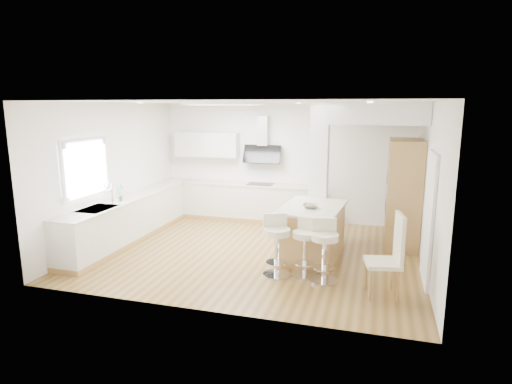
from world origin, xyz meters
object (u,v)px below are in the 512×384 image
(bar_stool_b, at_px, (305,244))
(dining_chair, at_px, (391,253))
(bar_stool_a, at_px, (277,242))
(bar_stool_c, at_px, (324,247))
(peninsula, at_px, (312,231))

(bar_stool_b, height_order, dining_chair, dining_chair)
(bar_stool_a, bearing_deg, bar_stool_c, -25.58)
(bar_stool_a, bearing_deg, peninsula, 44.93)
(bar_stool_b, bearing_deg, dining_chair, -8.03)
(bar_stool_c, bearing_deg, bar_stool_a, 165.31)
(peninsula, distance_m, bar_stool_b, 0.94)
(dining_chair, bearing_deg, bar_stool_c, 152.50)
(bar_stool_a, xyz_separation_m, bar_stool_c, (0.78, -0.02, -0.01))
(bar_stool_a, height_order, bar_stool_c, bar_stool_a)
(bar_stool_b, height_order, bar_stool_c, bar_stool_c)
(peninsula, xyz_separation_m, bar_stool_a, (-0.41, -1.06, 0.09))
(bar_stool_a, distance_m, dining_chair, 1.79)
(bar_stool_b, relative_size, bar_stool_c, 0.96)
(bar_stool_c, bearing_deg, dining_chair, -29.33)
(bar_stool_a, relative_size, bar_stool_b, 1.06)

